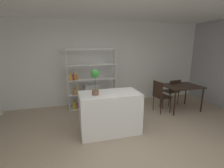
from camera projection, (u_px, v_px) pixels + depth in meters
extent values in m
plane|color=tan|center=(131.00, 149.00, 3.16)|extent=(10.21, 10.21, 0.00)
cube|color=silver|center=(101.00, 63.00, 5.47)|extent=(7.41, 0.06, 2.75)
cube|color=white|center=(110.00, 112.00, 3.70)|extent=(1.34, 0.72, 0.94)
cylinder|color=brown|center=(95.00, 92.00, 3.43)|extent=(0.15, 0.15, 0.11)
cylinder|color=#476633|center=(95.00, 83.00, 3.39)|extent=(0.01, 0.01, 0.28)
sphere|color=#368C37|center=(95.00, 74.00, 3.34)|extent=(0.18, 0.18, 0.18)
cube|color=white|center=(68.00, 80.00, 4.89)|extent=(0.02, 0.30, 1.86)
cube|color=white|center=(115.00, 78.00, 5.27)|extent=(0.02, 0.30, 1.86)
cube|color=white|center=(91.00, 49.00, 4.86)|extent=(1.50, 0.30, 0.02)
cube|color=white|center=(93.00, 107.00, 5.29)|extent=(1.50, 0.30, 0.02)
cube|color=white|center=(92.00, 93.00, 5.18)|extent=(1.45, 0.30, 0.02)
cube|color=white|center=(92.00, 79.00, 5.08)|extent=(1.45, 0.30, 0.02)
cube|color=white|center=(92.00, 65.00, 4.97)|extent=(1.45, 0.30, 0.02)
cube|color=gold|center=(74.00, 105.00, 5.11)|extent=(0.05, 0.24, 0.21)
cube|color=gold|center=(76.00, 105.00, 5.13)|extent=(0.03, 0.24, 0.21)
cube|color=#8E4793|center=(78.00, 105.00, 5.15)|extent=(0.06, 0.24, 0.15)
cube|color=orange|center=(75.00, 92.00, 5.02)|extent=(0.04, 0.24, 0.16)
cube|color=gold|center=(77.00, 90.00, 5.03)|extent=(0.03, 0.24, 0.26)
cube|color=gold|center=(70.00, 77.00, 4.89)|extent=(0.06, 0.24, 0.17)
cube|color=red|center=(73.00, 77.00, 4.91)|extent=(0.06, 0.24, 0.15)
cube|color=gold|center=(75.00, 76.00, 4.92)|extent=(0.03, 0.24, 0.22)
cube|color=orange|center=(77.00, 77.00, 4.94)|extent=(0.04, 0.24, 0.17)
cube|color=#B7BABC|center=(92.00, 89.00, 5.14)|extent=(0.44, 0.26, 0.26)
cube|color=black|center=(182.00, 86.00, 4.93)|extent=(1.06, 0.83, 0.03)
cylinder|color=black|center=(175.00, 103.00, 4.56)|extent=(0.04, 0.04, 0.74)
cylinder|color=black|center=(202.00, 100.00, 4.81)|extent=(0.04, 0.04, 0.74)
cylinder|color=black|center=(161.00, 96.00, 5.23)|extent=(0.04, 0.04, 0.74)
cylinder|color=black|center=(186.00, 94.00, 5.47)|extent=(0.04, 0.04, 0.74)
cube|color=black|center=(170.00, 91.00, 5.50)|extent=(0.50, 0.46, 0.03)
cube|color=black|center=(175.00, 86.00, 5.28)|extent=(0.45, 0.09, 0.40)
cylinder|color=black|center=(171.00, 95.00, 5.78)|extent=(0.03, 0.03, 0.43)
cylinder|color=black|center=(162.00, 97.00, 5.63)|extent=(0.03, 0.03, 0.43)
cylinder|color=black|center=(178.00, 98.00, 5.47)|extent=(0.03, 0.03, 0.43)
cylinder|color=black|center=(169.00, 100.00, 5.32)|extent=(0.03, 0.03, 0.43)
cube|color=black|center=(162.00, 96.00, 4.82)|extent=(0.46, 0.45, 0.03)
cube|color=black|center=(158.00, 89.00, 4.70)|extent=(0.08, 0.41, 0.46)
cylinder|color=black|center=(170.00, 105.00, 4.79)|extent=(0.03, 0.03, 0.46)
cylinder|color=black|center=(163.00, 102.00, 5.10)|extent=(0.03, 0.03, 0.46)
cylinder|color=black|center=(161.00, 107.00, 4.66)|extent=(0.03, 0.03, 0.46)
cylinder|color=black|center=(153.00, 103.00, 4.97)|extent=(0.03, 0.03, 0.46)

